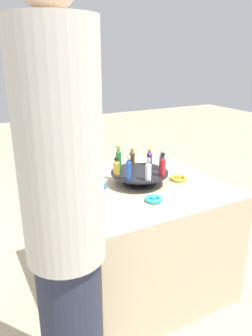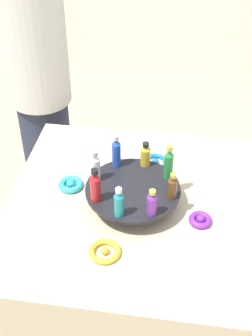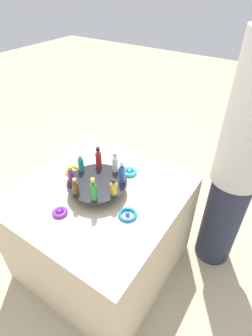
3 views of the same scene
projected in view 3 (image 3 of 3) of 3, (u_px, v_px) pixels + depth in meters
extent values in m
plane|color=tan|center=(104.00, 261.00, 1.97)|extent=(12.00, 12.00, 0.00)
cube|color=beige|center=(101.00, 231.00, 1.75)|extent=(0.93, 0.93, 0.71)
cylinder|color=black|center=(98.00, 191.00, 1.54)|extent=(0.21, 0.21, 0.01)
cylinder|color=black|center=(97.00, 187.00, 1.52)|extent=(0.11, 0.11, 0.06)
cylinder|color=black|center=(97.00, 182.00, 1.50)|extent=(0.35, 0.35, 0.01)
cylinder|color=#234CAD|center=(122.00, 175.00, 1.46)|extent=(0.03, 0.03, 0.10)
cone|color=#234CAD|center=(122.00, 166.00, 1.42)|extent=(0.03, 0.03, 0.02)
cylinder|color=silver|center=(122.00, 163.00, 1.41)|extent=(0.02, 0.02, 0.02)
cylinder|color=silver|center=(115.00, 165.00, 1.54)|extent=(0.03, 0.03, 0.09)
cone|color=silver|center=(115.00, 157.00, 1.51)|extent=(0.03, 0.03, 0.02)
cylinder|color=#B2B2B7|center=(115.00, 154.00, 1.50)|extent=(0.02, 0.02, 0.02)
cylinder|color=#B21E23|center=(99.00, 160.00, 1.58)|extent=(0.04, 0.04, 0.10)
cone|color=#B21E23|center=(98.00, 152.00, 1.54)|extent=(0.04, 0.04, 0.02)
cylinder|color=black|center=(98.00, 149.00, 1.53)|extent=(0.02, 0.02, 0.02)
cylinder|color=teal|center=(81.00, 165.00, 1.55)|extent=(0.03, 0.03, 0.08)
cone|color=teal|center=(80.00, 158.00, 1.52)|extent=(0.03, 0.03, 0.02)
cylinder|color=silver|center=(80.00, 156.00, 1.51)|extent=(0.02, 0.02, 0.02)
cylinder|color=#702D93|center=(71.00, 176.00, 1.47)|extent=(0.04, 0.04, 0.07)
cone|color=#702D93|center=(70.00, 170.00, 1.44)|extent=(0.03, 0.03, 0.02)
cylinder|color=gold|center=(70.00, 168.00, 1.43)|extent=(0.02, 0.02, 0.01)
cylinder|color=brown|center=(76.00, 189.00, 1.39)|extent=(0.03, 0.03, 0.07)
cone|color=brown|center=(75.00, 182.00, 1.36)|extent=(0.03, 0.03, 0.02)
cylinder|color=#B79338|center=(74.00, 180.00, 1.35)|extent=(0.02, 0.02, 0.01)
cylinder|color=#288438|center=(94.00, 192.00, 1.35)|extent=(0.03, 0.03, 0.10)
cone|color=#288438|center=(93.00, 183.00, 1.31)|extent=(0.03, 0.03, 0.02)
cylinder|color=gold|center=(93.00, 180.00, 1.30)|extent=(0.02, 0.02, 0.02)
cylinder|color=gold|center=(114.00, 189.00, 1.39)|extent=(0.04, 0.04, 0.07)
cone|color=gold|center=(114.00, 183.00, 1.36)|extent=(0.04, 0.04, 0.02)
cylinder|color=black|center=(114.00, 180.00, 1.35)|extent=(0.02, 0.02, 0.01)
torus|color=gold|center=(73.00, 171.00, 1.68)|extent=(0.11, 0.11, 0.02)
sphere|color=gold|center=(73.00, 170.00, 1.68)|extent=(0.03, 0.03, 0.03)
torus|color=purple|center=(60.00, 212.00, 1.39)|extent=(0.08, 0.08, 0.02)
sphere|color=purple|center=(60.00, 212.00, 1.39)|extent=(0.03, 0.03, 0.03)
torus|color=blue|center=(128.00, 215.00, 1.38)|extent=(0.10, 0.10, 0.02)
sphere|color=blue|center=(128.00, 214.00, 1.38)|extent=(0.03, 0.03, 0.03)
torus|color=#2DB7CC|center=(129.00, 172.00, 1.67)|extent=(0.10, 0.10, 0.02)
sphere|color=#2DB7CC|center=(129.00, 171.00, 1.67)|extent=(0.03, 0.03, 0.03)
cylinder|color=#282D42|center=(221.00, 219.00, 1.82)|extent=(0.25, 0.25, 0.73)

